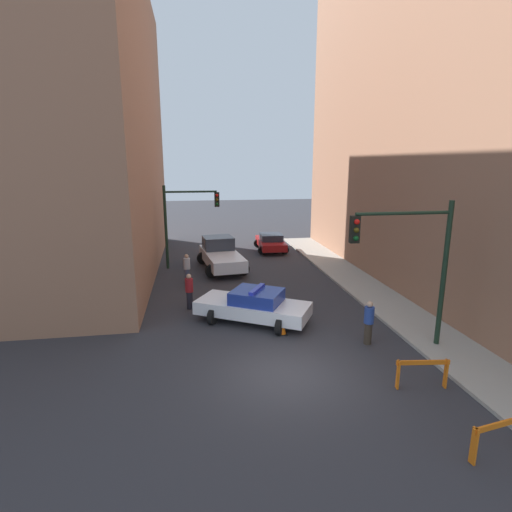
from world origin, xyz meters
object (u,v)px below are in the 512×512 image
at_px(police_car, 254,306).
at_px(barrier_front, 499,432).
at_px(traffic_light_far, 183,215).
at_px(pedestrian_sidewalk, 369,322).
at_px(parked_car_near, 271,242).
at_px(barrier_mid, 422,369).
at_px(traffic_light_near, 415,253).
at_px(white_truck, 221,255).
at_px(pedestrian_corner, 187,268).
at_px(traffic_cone, 283,327).
at_px(pedestrian_crossing, 189,291).

height_order(police_car, barrier_front, police_car).
xyz_separation_m(traffic_light_far, pedestrian_sidewalk, (6.80, -12.22, -2.54)).
relative_size(parked_car_near, barrier_mid, 2.74).
height_order(traffic_light_near, pedestrian_sidewalk, traffic_light_near).
height_order(white_truck, barrier_front, white_truck).
xyz_separation_m(police_car, barrier_mid, (4.15, -5.80, -0.11)).
distance_m(traffic_light_far, pedestrian_corner, 4.31).
xyz_separation_m(white_truck, parked_car_near, (4.12, 4.66, -0.23)).
relative_size(pedestrian_sidewalk, traffic_cone, 2.53).
relative_size(pedestrian_crossing, pedestrian_corner, 1.00).
relative_size(pedestrian_crossing, barrier_front, 1.05).
height_order(parked_car_near, pedestrian_crossing, pedestrian_crossing).
height_order(police_car, white_truck, white_truck).
distance_m(police_car, parked_car_near, 13.99).
distance_m(traffic_light_near, pedestrian_crossing, 9.77).
relative_size(white_truck, pedestrian_crossing, 3.38).
relative_size(pedestrian_crossing, pedestrian_sidewalk, 1.00).
height_order(pedestrian_corner, traffic_cone, pedestrian_corner).
bearing_deg(white_truck, barrier_mid, -78.92).
bearing_deg(traffic_cone, barrier_front, -65.14).
height_order(parked_car_near, pedestrian_corner, pedestrian_corner).
bearing_deg(pedestrian_crossing, police_car, 170.39).
bearing_deg(traffic_light_near, pedestrian_corner, 130.13).
distance_m(barrier_front, barrier_mid, 2.90).
bearing_deg(white_truck, traffic_cone, -88.24).
bearing_deg(traffic_light_far, traffic_light_near, -57.94).
height_order(white_truck, parked_car_near, white_truck).
relative_size(parked_car_near, pedestrian_sidewalk, 2.63).
bearing_deg(white_truck, pedestrian_sidewalk, -75.83).
bearing_deg(parked_car_near, barrier_front, -85.66).
distance_m(pedestrian_crossing, pedestrian_corner, 4.02).
bearing_deg(parked_car_near, pedestrian_crossing, -115.56).
height_order(police_car, traffic_cone, police_car).
height_order(traffic_light_far, pedestrian_crossing, traffic_light_far).
bearing_deg(pedestrian_corner, pedestrian_sidewalk, -49.58).
height_order(traffic_light_far, pedestrian_sidewalk, traffic_light_far).
distance_m(police_car, pedestrian_sidewalk, 4.72).
xyz_separation_m(police_car, parked_car_near, (3.40, 13.57, -0.05)).
relative_size(police_car, pedestrian_sidewalk, 3.01).
relative_size(traffic_light_near, traffic_light_far, 1.00).
height_order(barrier_front, barrier_mid, same).
xyz_separation_m(traffic_light_near, traffic_light_far, (-8.03, 12.82, -0.13)).
bearing_deg(parked_car_near, traffic_cone, -97.33).
height_order(pedestrian_corner, pedestrian_sidewalk, same).
height_order(parked_car_near, barrier_front, parked_car_near).
bearing_deg(pedestrian_crossing, traffic_light_far, -60.57).
bearing_deg(traffic_light_near, barrier_mid, -110.55).
distance_m(white_truck, pedestrian_corner, 3.57).
distance_m(white_truck, parked_car_near, 6.22).
distance_m(pedestrian_corner, barrier_front, 16.32).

